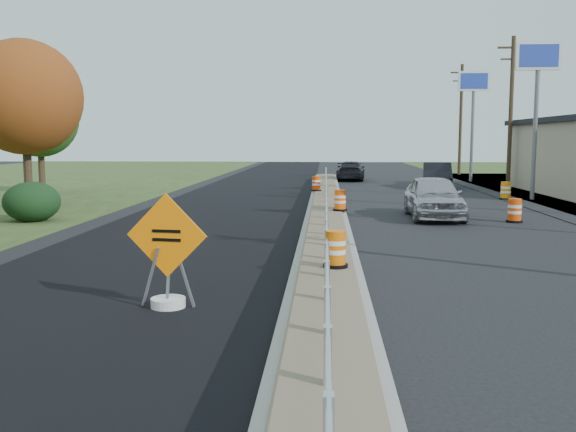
# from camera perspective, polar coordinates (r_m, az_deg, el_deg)

# --- Properties ---
(ground) EXTENTS (140.00, 140.00, 0.00)m
(ground) POSITION_cam_1_polar(r_m,az_deg,el_deg) (17.52, 3.43, -3.30)
(ground) COLOR black
(ground) RESTS_ON ground
(milled_overlay) EXTENTS (7.20, 120.00, 0.01)m
(milled_overlay) POSITION_cam_1_polar(r_m,az_deg,el_deg) (27.76, -5.71, 0.45)
(milled_overlay) COLOR black
(milled_overlay) RESTS_ON ground
(median) EXTENTS (1.60, 55.00, 0.23)m
(median) POSITION_cam_1_polar(r_m,az_deg,el_deg) (25.42, 3.41, 0.12)
(median) COLOR gray
(median) RESTS_ON ground
(guardrail) EXTENTS (0.10, 46.15, 0.72)m
(guardrail) POSITION_cam_1_polar(r_m,az_deg,el_deg) (26.35, 3.42, 1.71)
(guardrail) COLOR silver
(guardrail) RESTS_ON median
(pylon_sign_mid) EXTENTS (2.20, 0.30, 7.90)m
(pylon_sign_mid) POSITION_cam_1_polar(r_m,az_deg,el_deg) (35.04, 21.32, 11.95)
(pylon_sign_mid) COLOR slate
(pylon_sign_mid) RESTS_ON ground
(pylon_sign_north) EXTENTS (2.20, 0.30, 7.90)m
(pylon_sign_north) POSITION_cam_1_polar(r_m,az_deg,el_deg) (48.52, 16.16, 10.60)
(pylon_sign_north) COLOR slate
(pylon_sign_north) RESTS_ON ground
(utility_pole_nmid) EXTENTS (1.90, 0.26, 9.40)m
(utility_pole_nmid) POSITION_cam_1_polar(r_m,az_deg,el_deg) (42.87, 19.20, 8.95)
(utility_pole_nmid) COLOR #473523
(utility_pole_nmid) RESTS_ON ground
(utility_pole_north) EXTENTS (1.90, 0.26, 9.40)m
(utility_pole_north) POSITION_cam_1_polar(r_m,az_deg,el_deg) (57.45, 15.10, 8.47)
(utility_pole_north) COLOR #473523
(utility_pole_north) RESTS_ON ground
(hedge_north) EXTENTS (2.09, 2.09, 1.52)m
(hedge_north) POSITION_cam_1_polar(r_m,az_deg,el_deg) (25.80, -21.81, 1.19)
(hedge_north) COLOR black
(hedge_north) RESTS_ON ground
(tree_near_red) EXTENTS (4.95, 4.95, 7.35)m
(tree_near_red) POSITION_cam_1_polar(r_m,az_deg,el_deg) (30.22, -22.39, 9.72)
(tree_near_red) COLOR #473523
(tree_near_red) RESTS_ON ground
(tree_near_back) EXTENTS (4.29, 4.29, 6.37)m
(tree_near_back) POSITION_cam_1_polar(r_m,az_deg,el_deg) (38.70, -21.23, 8.06)
(tree_near_back) COLOR #473523
(tree_near_back) RESTS_ON ground
(caution_sign) EXTENTS (1.52, 0.64, 2.11)m
(caution_sign) POSITION_cam_1_polar(r_m,az_deg,el_deg) (11.99, -10.65, -5.53)
(caution_sign) COLOR white
(caution_sign) RESTS_ON ground
(barrel_median_near) EXTENTS (0.56, 0.56, 0.82)m
(barrel_median_near) POSITION_cam_1_polar(r_m,az_deg,el_deg) (14.38, 4.25, -3.01)
(barrel_median_near) COLOR black
(barrel_median_near) RESTS_ON median
(barrel_median_mid) EXTENTS (0.57, 0.57, 0.84)m
(barrel_median_mid) POSITION_cam_1_polar(r_m,az_deg,el_deg) (25.72, 4.65, 1.36)
(barrel_median_mid) COLOR black
(barrel_median_mid) RESTS_ON median
(barrel_median_far) EXTENTS (0.56, 0.56, 0.82)m
(barrel_median_far) POSITION_cam_1_polar(r_m,az_deg,el_deg) (35.54, 2.52, 2.87)
(barrel_median_far) COLOR black
(barrel_median_far) RESTS_ON median
(barrel_shoulder_near) EXTENTS (0.60, 0.60, 0.89)m
(barrel_shoulder_near) POSITION_cam_1_polar(r_m,az_deg,el_deg) (25.28, 19.49, 0.42)
(barrel_shoulder_near) COLOR black
(barrel_shoulder_near) RESTS_ON ground
(barrel_shoulder_mid) EXTENTS (0.62, 0.62, 0.91)m
(barrel_shoulder_mid) POSITION_cam_1_polar(r_m,az_deg,el_deg) (34.72, 18.78, 2.11)
(barrel_shoulder_mid) COLOR black
(barrel_shoulder_mid) RESTS_ON ground
(barrel_shoulder_far) EXTENTS (0.68, 0.68, 1.00)m
(barrel_shoulder_far) POSITION_cam_1_polar(r_m,az_deg,el_deg) (45.19, 13.66, 3.35)
(barrel_shoulder_far) COLOR black
(barrel_shoulder_far) RESTS_ON ground
(car_silver) EXTENTS (2.04, 4.95, 1.68)m
(car_silver) POSITION_cam_1_polar(r_m,az_deg,el_deg) (25.74, 12.82, 1.68)
(car_silver) COLOR #B3B3B8
(car_silver) RESTS_ON ground
(car_dark_mid) EXTENTS (2.36, 5.11, 1.62)m
(car_dark_mid) POSITION_cam_1_polar(r_m,az_deg,el_deg) (41.61, 13.11, 3.54)
(car_dark_mid) COLOR black
(car_dark_mid) RESTS_ON ground
(car_dark_far) EXTENTS (2.37, 5.09, 1.44)m
(car_dark_far) POSITION_cam_1_polar(r_m,az_deg,el_deg) (48.34, 5.60, 4.02)
(car_dark_far) COLOR black
(car_dark_far) RESTS_ON ground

